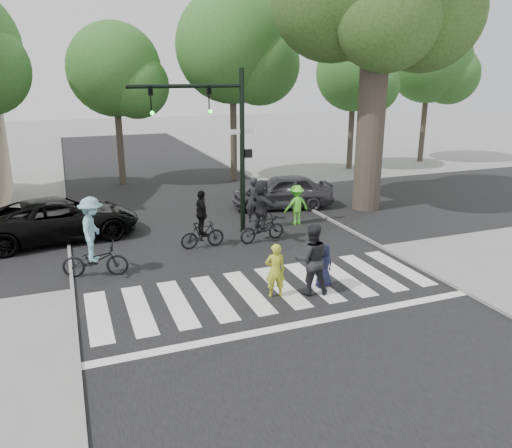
{
  "coord_description": "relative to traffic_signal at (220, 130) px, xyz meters",
  "views": [
    {
      "loc": [
        -4.87,
        -10.9,
        5.81
      ],
      "look_at": [
        0.5,
        3.0,
        1.3
      ],
      "focal_mm": 35.0,
      "sensor_mm": 36.0,
      "label": 1
    }
  ],
  "objects": [
    {
      "name": "cyclist_right",
      "position": [
        1.13,
        -1.26,
        -2.89
      ],
      "size": [
        1.86,
        1.73,
        2.26
      ],
      "color": "black",
      "rests_on": "ground"
    },
    {
      "name": "curb_right",
      "position": [
        4.7,
        -1.2,
        -3.85
      ],
      "size": [
        0.1,
        70.0,
        0.1
      ],
      "primitive_type": "cube",
      "color": "gray",
      "rests_on": "ground"
    },
    {
      "name": "car_grey",
      "position": [
        3.68,
        2.73,
        -3.14
      ],
      "size": [
        4.75,
        2.63,
        1.53
      ],
      "primitive_type": "imported",
      "rotation": [
        0.0,
        0.0,
        -1.76
      ],
      "color": "#39383D",
      "rests_on": "ground"
    },
    {
      "name": "road_cross",
      "position": [
        -0.35,
        1.8,
        -3.89
      ],
      "size": [
        70.0,
        10.0,
        0.01
      ],
      "primitive_type": "cube",
      "color": "black",
      "rests_on": "ground"
    },
    {
      "name": "pedestrian_adult",
      "position": [
        0.71,
        -5.88,
        -2.9
      ],
      "size": [
        1.11,
        0.94,
        1.99
      ],
      "primitive_type": "imported",
      "rotation": [
        0.0,
        0.0,
        2.92
      ],
      "color": "black",
      "rests_on": "ground"
    },
    {
      "name": "road_stem",
      "position": [
        -0.35,
        -1.2,
        -3.9
      ],
      "size": [
        10.0,
        70.0,
        0.01
      ],
      "primitive_type": "cube",
      "color": "black",
      "rests_on": "ground"
    },
    {
      "name": "car_suv",
      "position": [
        -5.6,
        1.59,
        -3.13
      ],
      "size": [
        5.8,
        3.25,
        1.53
      ],
      "primitive_type": "imported",
      "rotation": [
        0.0,
        0.0,
        1.7
      ],
      "color": "black",
      "rests_on": "ground"
    },
    {
      "name": "crosswalk",
      "position": [
        -0.35,
        -5.54,
        -3.89
      ],
      "size": [
        10.0,
        3.85,
        0.01
      ],
      "color": "silver",
      "rests_on": "ground"
    },
    {
      "name": "bg_tree_3",
      "position": [
        3.95,
        9.07,
        3.04
      ],
      "size": [
        6.3,
        6.0,
        10.2
      ],
      "color": "brown",
      "rests_on": "ground"
    },
    {
      "name": "bg_tree_2",
      "position": [
        -2.11,
        10.42,
        1.88
      ],
      "size": [
        5.04,
        4.8,
        8.4
      ],
      "color": "brown",
      "rests_on": "ground"
    },
    {
      "name": "bystander_dark",
      "position": [
        1.71,
        1.17,
        -2.98
      ],
      "size": [
        0.69,
        0.47,
        1.84
      ],
      "primitive_type": "imported",
      "rotation": [
        0.0,
        0.0,
        3.1
      ],
      "color": "black",
      "rests_on": "ground"
    },
    {
      "name": "cyclist_mid",
      "position": [
        -1.05,
        -1.15,
        -3.07
      ],
      "size": [
        1.57,
        0.96,
        2.03
      ],
      "color": "black",
      "rests_on": "ground"
    },
    {
      "name": "cyclist_left",
      "position": [
        -4.69,
        -2.48,
        -2.85
      ],
      "size": [
        2.01,
        1.37,
        2.42
      ],
      "color": "black",
      "rests_on": "ground"
    },
    {
      "name": "pedestrian_woman",
      "position": [
        -0.27,
        -5.72,
        -3.15
      ],
      "size": [
        0.61,
        0.47,
        1.51
      ],
      "primitive_type": "imported",
      "rotation": [
        0.0,
        0.0,
        2.93
      ],
      "color": "gold",
      "rests_on": "ground"
    },
    {
      "name": "ground",
      "position": [
        -0.35,
        -6.2,
        -3.9
      ],
      "size": [
        120.0,
        120.0,
        0.0
      ],
      "primitive_type": "plane",
      "color": "gray",
      "rests_on": "ground"
    },
    {
      "name": "bg_tree_4",
      "position": [
        11.88,
        9.93,
        1.73
      ],
      "size": [
        4.83,
        4.6,
        8.15
      ],
      "color": "brown",
      "rests_on": "ground"
    },
    {
      "name": "pedestrian_child",
      "position": [
        1.25,
        -5.61,
        -3.26
      ],
      "size": [
        0.69,
        0.52,
        1.28
      ],
      "primitive_type": "imported",
      "rotation": [
        0.0,
        0.0,
        3.33
      ],
      "color": "#191D39",
      "rests_on": "ground"
    },
    {
      "name": "traffic_signal",
      "position": [
        0.0,
        0.0,
        0.0
      ],
      "size": [
        4.45,
        0.29,
        6.0
      ],
      "color": "black",
      "rests_on": "ground"
    },
    {
      "name": "bystander_hivis",
      "position": [
        3.2,
        0.23,
        -3.1
      ],
      "size": [
        1.07,
        0.66,
        1.6
      ],
      "primitive_type": "imported",
      "rotation": [
        0.0,
        0.0,
        3.2
      ],
      "color": "#6AF939",
      "rests_on": "ground"
    },
    {
      "name": "curb_left",
      "position": [
        -5.4,
        -1.2,
        -3.85
      ],
      "size": [
        0.1,
        70.0,
        0.1
      ],
      "primitive_type": "cube",
      "color": "gray",
      "rests_on": "ground"
    },
    {
      "name": "bg_tree_5",
      "position": [
        17.92,
        10.5,
        2.46
      ],
      "size": [
        5.67,
        5.4,
        9.3
      ],
      "color": "brown",
      "rests_on": "ground"
    }
  ]
}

